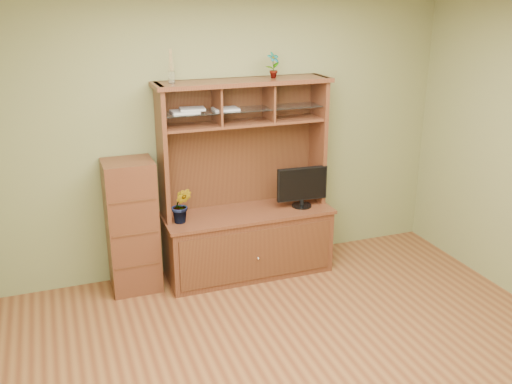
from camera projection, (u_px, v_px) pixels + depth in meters
room at (320, 201)px, 3.74m from camera, size 4.54×4.04×2.74m
media_hutch at (247, 223)px, 5.58m from camera, size 1.66×0.61×1.90m
monitor at (302, 186)px, 5.57m from camera, size 0.50×0.19×0.40m
orchid_plant at (182, 205)px, 5.19m from camera, size 0.23×0.20×0.34m
top_plant at (273, 65)px, 5.25m from camera, size 0.14×0.11×0.24m
reed_diffuser at (171, 70)px, 4.94m from camera, size 0.06×0.06×0.30m
magazines at (200, 110)px, 5.14m from camera, size 0.62×0.20×0.04m
side_cabinet at (132, 226)px, 5.23m from camera, size 0.44×0.41×1.25m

